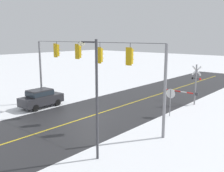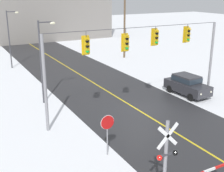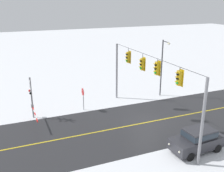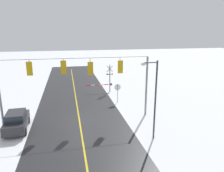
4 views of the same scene
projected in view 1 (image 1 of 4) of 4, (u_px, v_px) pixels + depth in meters
name	position (u px, v px, depth m)	size (l,w,h in m)	color
ground_plane	(90.00, 116.00, 21.57)	(160.00, 160.00, 0.00)	white
road_asphalt	(26.00, 137.00, 17.12)	(9.00, 80.00, 0.01)	#28282B
lane_centre_line	(26.00, 137.00, 17.12)	(0.14, 72.00, 0.01)	gold
signal_span	(89.00, 64.00, 20.74)	(14.20, 0.47, 6.22)	gray
stop_sign	(171.00, 96.00, 21.35)	(0.80, 0.09, 2.35)	gray
railroad_crossing	(193.00, 85.00, 25.14)	(3.99, 0.31, 4.00)	gray
parked_car_charcoal	(41.00, 97.00, 24.21)	(1.98, 4.27, 1.74)	#2D2D33
streetlamp_near	(94.00, 89.00, 13.49)	(1.39, 0.28, 6.50)	#38383D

